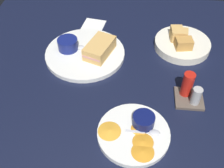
# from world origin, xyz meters

# --- Properties ---
(ground_plane) EXTENTS (1.10, 1.10, 0.03)m
(ground_plane) POSITION_xyz_m (0.00, 0.00, -0.01)
(ground_plane) COLOR black
(plate_sandwich_main) EXTENTS (0.30, 0.30, 0.02)m
(plate_sandwich_main) POSITION_xyz_m (-0.09, -0.09, 0.01)
(plate_sandwich_main) COLOR white
(plate_sandwich_main) RESTS_ON ground_plane
(sandwich_half_near) EXTENTS (0.15, 0.12, 0.05)m
(sandwich_half_near) POSITION_xyz_m (-0.08, -0.04, 0.04)
(sandwich_half_near) COLOR tan
(sandwich_half_near) RESTS_ON plate_sandwich_main
(ramekin_dark_sauce) EXTENTS (0.08, 0.08, 0.04)m
(ramekin_dark_sauce) POSITION_xyz_m (-0.10, -0.16, 0.04)
(ramekin_dark_sauce) COLOR navy
(ramekin_dark_sauce) RESTS_ON plate_sandwich_main
(spoon_by_dark_ramekin) EXTENTS (0.03, 0.10, 0.01)m
(spoon_by_dark_ramekin) POSITION_xyz_m (-0.11, -0.10, 0.02)
(spoon_by_dark_ramekin) COLOR silver
(spoon_by_dark_ramekin) RESTS_ON plate_sandwich_main
(plate_chips_companion) EXTENTS (0.21, 0.21, 0.02)m
(plate_chips_companion) POSITION_xyz_m (0.25, 0.10, 0.01)
(plate_chips_companion) COLOR white
(plate_chips_companion) RESTS_ON ground_plane
(ramekin_light_gravy) EXTENTS (0.07, 0.07, 0.03)m
(ramekin_light_gravy) POSITION_xyz_m (0.22, 0.13, 0.03)
(ramekin_light_gravy) COLOR #0C144C
(ramekin_light_gravy) RESTS_ON plate_chips_companion
(spoon_by_gravy_ramekin) EXTENTS (0.02, 0.10, 0.01)m
(spoon_by_gravy_ramekin) POSITION_xyz_m (0.25, 0.15, 0.02)
(spoon_by_gravy_ramekin) COLOR silver
(spoon_by_gravy_ramekin) RESTS_ON plate_chips_companion
(plantain_chip_scatter) EXTENTS (0.14, 0.17, 0.01)m
(plantain_chip_scatter) POSITION_xyz_m (0.28, 0.10, 0.02)
(plantain_chip_scatter) COLOR gold
(plantain_chip_scatter) RESTS_ON plate_chips_companion
(bread_basket_rear) EXTENTS (0.21, 0.21, 0.07)m
(bread_basket_rear) POSITION_xyz_m (-0.17, 0.27, 0.02)
(bread_basket_rear) COLOR silver
(bread_basket_rear) RESTS_ON ground_plane
(condiment_caddy) EXTENTS (0.09, 0.09, 0.10)m
(condiment_caddy) POSITION_xyz_m (0.10, 0.27, 0.03)
(condiment_caddy) COLOR brown
(condiment_caddy) RESTS_ON ground_plane
(paper_napkin_folded) EXTENTS (0.12, 0.11, 0.00)m
(paper_napkin_folded) POSITION_xyz_m (-0.27, -0.09, 0.00)
(paper_napkin_folded) COLOR white
(paper_napkin_folded) RESTS_ON ground_plane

